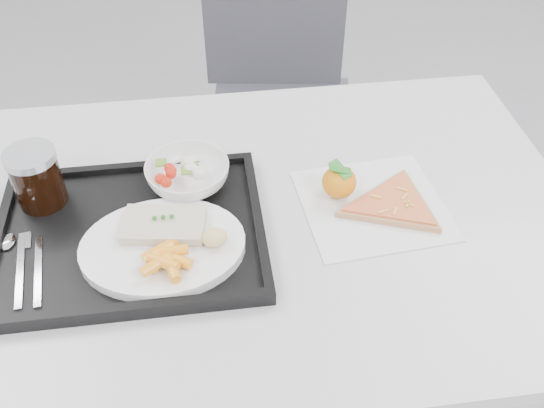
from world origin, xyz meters
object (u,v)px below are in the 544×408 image
tray (131,234)px  tangerine (339,182)px  chair (279,81)px  salad_bowl (188,175)px  cola_glass (36,177)px  table (246,241)px  dinner_plate (163,247)px  pizza_slice (393,204)px

tray → tangerine: tangerine is taller
chair → tangerine: (-0.00, -0.75, 0.25)m
salad_bowl → cola_glass: 0.26m
table → tangerine: bearing=8.6°
salad_bowl → tangerine: tangerine is taller
tray → dinner_plate: bearing=-42.5°
dinner_plate → tangerine: bearing=18.7°
chair → tangerine: bearing=-90.1°
table → salad_bowl: bearing=140.6°
dinner_plate → pizza_slice: bearing=8.8°
table → dinner_plate: (-0.14, -0.08, 0.09)m
chair → salad_bowl: chair is taller
tangerine → salad_bowl: bearing=169.0°
tray → salad_bowl: size_ratio=2.96×
chair → tray: size_ratio=2.07×
dinner_plate → tray: bearing=137.5°
tray → tangerine: bearing=8.6°
pizza_slice → table: bearing=176.0°
table → tangerine: size_ratio=17.23×
table → salad_bowl: salad_bowl is taller
cola_glass → pizza_slice: (0.62, -0.09, -0.06)m
tray → pizza_slice: 0.46m
tangerine → pizza_slice: 0.10m
dinner_plate → pizza_slice: 0.41m
cola_glass → chair: bearing=53.4°
chair → tray: chair is taller
tray → pizza_slice: tray is taller
table → dinner_plate: size_ratio=4.44×
table → pizza_slice: pizza_slice is taller
cola_glass → tangerine: bearing=-4.7°
dinner_plate → tangerine: (0.32, 0.11, 0.01)m
dinner_plate → salad_bowl: 0.17m
pizza_slice → cola_glass: bearing=171.9°
tray → salad_bowl: 0.15m
chair → dinner_plate: 0.95m
dinner_plate → salad_bowl: (0.05, 0.16, 0.01)m
tray → cola_glass: size_ratio=4.17×
dinner_plate → chair: bearing=69.8°
dinner_plate → table: bearing=29.6°
tangerine → table: bearing=-171.4°
salad_bowl → tangerine: size_ratio=2.18×
table → tray: bearing=-171.3°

